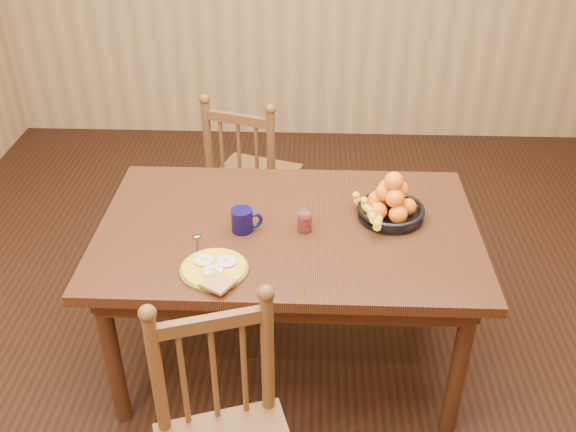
{
  "coord_description": "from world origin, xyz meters",
  "views": [
    {
      "loc": [
        0.09,
        -2.25,
        2.25
      ],
      "look_at": [
        0.0,
        0.0,
        0.8
      ],
      "focal_mm": 40.0,
      "sensor_mm": 36.0,
      "label": 1
    }
  ],
  "objects_px": {
    "dining_table": "(288,242)",
    "fruit_bowl": "(390,204)",
    "breakfast_plate": "(214,269)",
    "chair_far": "(252,177)",
    "coffee_mug": "(243,220)"
  },
  "relations": [
    {
      "from": "breakfast_plate",
      "to": "chair_far",
      "type": "bearing_deg",
      "value": 88.84
    },
    {
      "from": "coffee_mug",
      "to": "fruit_bowl",
      "type": "xyz_separation_m",
      "value": [
        0.62,
        0.12,
        0.02
      ]
    },
    {
      "from": "dining_table",
      "to": "fruit_bowl",
      "type": "relative_size",
      "value": 4.94
    },
    {
      "from": "dining_table",
      "to": "chair_far",
      "type": "relative_size",
      "value": 1.63
    },
    {
      "from": "coffee_mug",
      "to": "fruit_bowl",
      "type": "distance_m",
      "value": 0.63
    },
    {
      "from": "dining_table",
      "to": "fruit_bowl",
      "type": "height_order",
      "value": "fruit_bowl"
    },
    {
      "from": "chair_far",
      "to": "coffee_mug",
      "type": "xyz_separation_m",
      "value": [
        0.06,
        -0.94,
        0.32
      ]
    },
    {
      "from": "breakfast_plate",
      "to": "coffee_mug",
      "type": "relative_size",
      "value": 2.3
    },
    {
      "from": "chair_far",
      "to": "breakfast_plate",
      "type": "distance_m",
      "value": 1.25
    },
    {
      "from": "dining_table",
      "to": "breakfast_plate",
      "type": "relative_size",
      "value": 5.21
    },
    {
      "from": "breakfast_plate",
      "to": "fruit_bowl",
      "type": "bearing_deg",
      "value": 30.29
    },
    {
      "from": "dining_table",
      "to": "fruit_bowl",
      "type": "distance_m",
      "value": 0.46
    },
    {
      "from": "dining_table",
      "to": "coffee_mug",
      "type": "relative_size",
      "value": 12.0
    },
    {
      "from": "fruit_bowl",
      "to": "coffee_mug",
      "type": "bearing_deg",
      "value": -168.59
    },
    {
      "from": "coffee_mug",
      "to": "breakfast_plate",
      "type": "bearing_deg",
      "value": -106.3
    }
  ]
}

